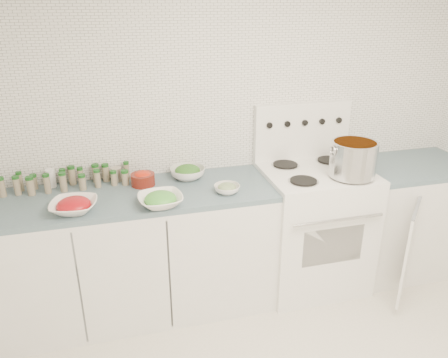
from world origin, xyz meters
TOP-DOWN VIEW (x-y plane):
  - room_walls at (0.00, 0.00)m, footprint 3.54×3.04m
  - counter_left at (-0.82, 1.19)m, footprint 1.85×0.62m
  - stove at (0.48, 1.19)m, footprint 0.76×0.70m
  - counter_right at (1.30, 1.19)m, footprint 0.89×0.92m
  - stock_pot at (0.65, 1.01)m, footprint 0.34×0.31m
  - bowl_tomato at (-1.18, 1.02)m, footprint 0.32×0.32m
  - bowl_snowpea at (-0.67, 0.97)m, footprint 0.29×0.29m
  - bowl_broccoli at (-0.43, 1.36)m, footprint 0.33×0.33m
  - bowl_zucchini at (-0.23, 1.05)m, footprint 0.19×0.19m
  - bowl_pepper at (-0.74, 1.32)m, footprint 0.16×0.16m
  - salt_canister at (-1.34, 1.44)m, footprint 0.06×0.06m
  - tin_can at (-0.91, 1.44)m, footprint 0.10×0.10m
  - spice_cluster at (-1.22, 1.39)m, footprint 0.83×0.16m

SIDE VIEW (x-z plane):
  - counter_right at x=1.30m, z-range 0.00..0.90m
  - counter_left at x=-0.82m, z-range 0.00..0.90m
  - stove at x=0.48m, z-range -0.18..1.18m
  - bowl_zucchini at x=-0.23m, z-range 0.90..0.97m
  - bowl_tomato at x=-1.18m, z-range 0.89..0.98m
  - bowl_snowpea at x=-0.67m, z-range 0.89..0.98m
  - bowl_broccoli at x=-0.43m, z-range 0.90..1.00m
  - tin_can at x=-0.91m, z-range 0.90..1.00m
  - bowl_pepper at x=-0.74m, z-range 0.90..1.00m
  - salt_canister at x=-1.34m, z-range 0.90..1.02m
  - spice_cluster at x=-1.22m, z-range 0.90..1.03m
  - stock_pot at x=0.65m, z-range 0.96..1.20m
  - room_walls at x=0.00m, z-range 0.30..2.82m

